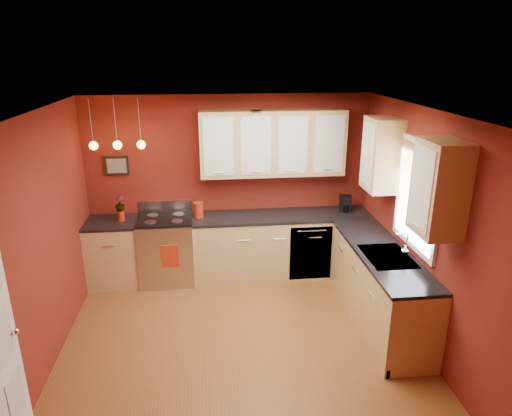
{
  "coord_description": "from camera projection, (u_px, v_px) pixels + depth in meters",
  "views": [
    {
      "loc": [
        -0.31,
        -4.23,
        3.17
      ],
      "look_at": [
        0.27,
        1.0,
        1.33
      ],
      "focal_mm": 32.0,
      "sensor_mm": 36.0,
      "label": 1
    }
  ],
  "objects": [
    {
      "name": "floor",
      "position": [
        242.0,
        352.0,
        5.05
      ],
      "size": [
        4.2,
        4.2,
        0.0
      ],
      "primitive_type": "plane",
      "color": "brown",
      "rests_on": "ground"
    },
    {
      "name": "ceiling",
      "position": [
        239.0,
        115.0,
        4.19
      ],
      "size": [
        4.0,
        4.2,
        0.02
      ],
      "primitive_type": "cube",
      "color": "silver",
      "rests_on": "wall_back"
    },
    {
      "name": "wall_back",
      "position": [
        229.0,
        186.0,
        6.59
      ],
      "size": [
        4.0,
        0.02,
        2.6
      ],
      "primitive_type": "cube",
      "color": "maroon",
      "rests_on": "floor"
    },
    {
      "name": "wall_front",
      "position": [
        269.0,
        389.0,
        2.65
      ],
      "size": [
        4.0,
        0.02,
        2.6
      ],
      "primitive_type": "cube",
      "color": "maroon",
      "rests_on": "floor"
    },
    {
      "name": "wall_left",
      "position": [
        35.0,
        253.0,
        4.41
      ],
      "size": [
        0.02,
        4.2,
        2.6
      ],
      "primitive_type": "cube",
      "color": "maroon",
      "rests_on": "floor"
    },
    {
      "name": "wall_right",
      "position": [
        429.0,
        236.0,
        4.83
      ],
      "size": [
        0.02,
        4.2,
        2.6
      ],
      "primitive_type": "cube",
      "color": "maroon",
      "rests_on": "floor"
    },
    {
      "name": "base_cabinets_back_left",
      "position": [
        115.0,
        254.0,
        6.42
      ],
      "size": [
        0.7,
        0.6,
        0.9
      ],
      "primitive_type": "cube",
      "color": "tan",
      "rests_on": "floor"
    },
    {
      "name": "base_cabinets_back_right",
      "position": [
        281.0,
        246.0,
        6.67
      ],
      "size": [
        2.54,
        0.6,
        0.9
      ],
      "primitive_type": "cube",
      "color": "tan",
      "rests_on": "floor"
    },
    {
      "name": "base_cabinets_right",
      "position": [
        379.0,
        288.0,
        5.5
      ],
      "size": [
        0.6,
        2.1,
        0.9
      ],
      "primitive_type": "cube",
      "color": "tan",
      "rests_on": "floor"
    },
    {
      "name": "counter_back_left",
      "position": [
        111.0,
        222.0,
        6.26
      ],
      "size": [
        0.7,
        0.62,
        0.04
      ],
      "primitive_type": "cube",
      "color": "black",
      "rests_on": "base_cabinets_back_left"
    },
    {
      "name": "counter_back_right",
      "position": [
        282.0,
        216.0,
        6.51
      ],
      "size": [
        2.54,
        0.62,
        0.04
      ],
      "primitive_type": "cube",
      "color": "black",
      "rests_on": "base_cabinets_back_right"
    },
    {
      "name": "counter_right",
      "position": [
        382.0,
        252.0,
        5.34
      ],
      "size": [
        0.62,
        2.1,
        0.04
      ],
      "primitive_type": "cube",
      "color": "black",
      "rests_on": "base_cabinets_right"
    },
    {
      "name": "gas_range",
      "position": [
        167.0,
        249.0,
        6.48
      ],
      "size": [
        0.76,
        0.64,
        1.11
      ],
      "color": "#B5B4B9",
      "rests_on": "floor"
    },
    {
      "name": "dishwasher_front",
      "position": [
        311.0,
        253.0,
        6.43
      ],
      "size": [
        0.6,
        0.02,
        0.8
      ],
      "primitive_type": "cube",
      "color": "#B5B4B9",
      "rests_on": "base_cabinets_back_right"
    },
    {
      "name": "sink",
      "position": [
        387.0,
        258.0,
        5.21
      ],
      "size": [
        0.5,
        0.7,
        0.33
      ],
      "color": "gray",
      "rests_on": "counter_right"
    },
    {
      "name": "window",
      "position": [
        418.0,
        193.0,
        4.98
      ],
      "size": [
        0.06,
        1.02,
        1.22
      ],
      "color": "white",
      "rests_on": "wall_right"
    },
    {
      "name": "upper_cabinets_back",
      "position": [
        273.0,
        143.0,
        6.28
      ],
      "size": [
        2.0,
        0.35,
        0.9
      ],
      "primitive_type": "cube",
      "color": "tan",
      "rests_on": "wall_back"
    },
    {
      "name": "upper_cabinets_right",
      "position": [
        407.0,
        169.0,
        4.9
      ],
      "size": [
        0.35,
        1.95,
        0.9
      ],
      "primitive_type": "cube",
      "color": "tan",
      "rests_on": "wall_right"
    },
    {
      "name": "wall_picture",
      "position": [
        117.0,
        166.0,
        6.3
      ],
      "size": [
        0.32,
        0.03,
        0.26
      ],
      "primitive_type": "cube",
      "color": "black",
      "rests_on": "wall_back"
    },
    {
      "name": "pendant_lights",
      "position": [
        117.0,
        145.0,
        5.88
      ],
      "size": [
        0.71,
        0.11,
        0.66
      ],
      "color": "gray",
      "rests_on": "ceiling"
    },
    {
      "name": "red_canister",
      "position": [
        199.0,
        210.0,
        6.37
      ],
      "size": [
        0.14,
        0.14,
        0.22
      ],
      "color": "#AD2712",
      "rests_on": "counter_back_right"
    },
    {
      "name": "red_vase",
      "position": [
        121.0,
        215.0,
        6.25
      ],
      "size": [
        0.09,
        0.09,
        0.15
      ],
      "primitive_type": "cylinder",
      "color": "#AD2712",
      "rests_on": "counter_back_left"
    },
    {
      "name": "flowers",
      "position": [
        120.0,
        204.0,
        6.2
      ],
      "size": [
        0.14,
        0.14,
        0.23
      ],
      "primitive_type": "imported",
      "rotation": [
        0.0,
        0.0,
        -0.1
      ],
      "color": "#AD2712",
      "rests_on": "red_vase"
    },
    {
      "name": "coffee_maker",
      "position": [
        345.0,
        204.0,
        6.61
      ],
      "size": [
        0.19,
        0.18,
        0.24
      ],
      "rotation": [
        0.0,
        0.0,
        -0.19
      ],
      "color": "black",
      "rests_on": "counter_back_right"
    },
    {
      "name": "soap_pump",
      "position": [
        405.0,
        252.0,
        5.1
      ],
      "size": [
        0.09,
        0.09,
        0.17
      ],
      "primitive_type": "imported",
      "rotation": [
        0.0,
        0.0,
        -0.22
      ],
      "color": "white",
      "rests_on": "counter_right"
    },
    {
      "name": "dish_towel",
      "position": [
        170.0,
        256.0,
        6.17
      ],
      "size": [
        0.24,
        0.02,
        0.32
      ],
      "primitive_type": "cube",
      "color": "#AD2712",
      "rests_on": "gas_range"
    }
  ]
}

